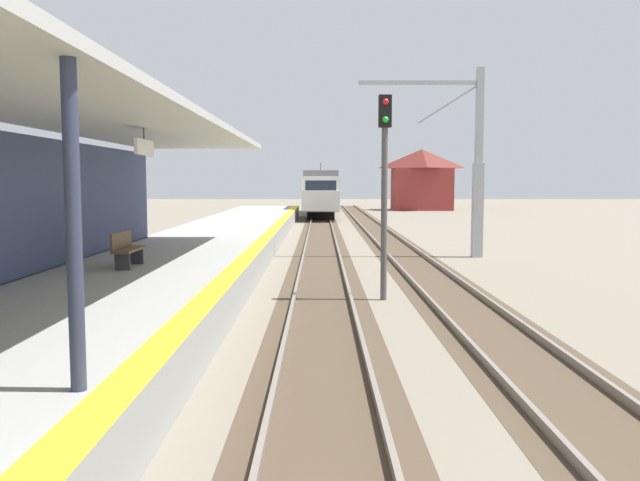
% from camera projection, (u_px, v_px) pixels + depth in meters
% --- Properties ---
extents(station_platform, '(5.00, 80.00, 0.91)m').
position_uv_depth(station_platform, '(161.00, 278.00, 17.63)').
color(station_platform, '#999993').
rests_on(station_platform, ground).
extents(station_building_with_canopy, '(4.85, 24.00, 4.43)m').
position_uv_depth(station_building_with_canopy, '(18.00, 201.00, 13.22)').
color(station_building_with_canopy, '#4C4C4C').
rests_on(station_building_with_canopy, ground).
extents(track_pair_nearest_platform, '(2.34, 120.00, 0.16)m').
position_uv_depth(track_pair_nearest_platform, '(325.00, 273.00, 21.63)').
color(track_pair_nearest_platform, '#4C3D2D').
rests_on(track_pair_nearest_platform, ground).
extents(track_pair_middle, '(2.34, 120.00, 0.16)m').
position_uv_depth(track_pair_middle, '(428.00, 273.00, 21.61)').
color(track_pair_middle, '#4C3D2D').
rests_on(track_pair_middle, ground).
extents(approaching_train, '(2.93, 19.60, 4.76)m').
position_uv_depth(approaching_train, '(324.00, 191.00, 58.09)').
color(approaching_train, silver).
rests_on(approaching_train, ground).
extents(rail_signal_post, '(0.32, 0.34, 5.20)m').
position_uv_depth(rail_signal_post, '(387.00, 175.00, 16.65)').
color(rail_signal_post, '#4C4C4C').
rests_on(rail_signal_post, ground).
extents(catenary_pylon_far_side, '(5.00, 0.40, 7.50)m').
position_uv_depth(catenary_pylon_far_side, '(474.00, 167.00, 26.11)').
color(catenary_pylon_far_side, '#9EA3A8').
rests_on(catenary_pylon_far_side, ground).
extents(platform_bench, '(0.45, 1.60, 0.88)m').
position_uv_depth(platform_bench, '(129.00, 248.00, 16.51)').
color(platform_bench, brown).
rests_on(platform_bench, station_platform).
extents(distant_trackside_house, '(6.60, 5.28, 6.40)m').
position_uv_depth(distant_trackside_house, '(424.00, 178.00, 69.37)').
color(distant_trackside_house, maroon).
rests_on(distant_trackside_house, ground).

